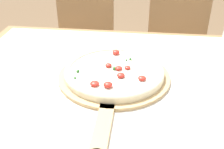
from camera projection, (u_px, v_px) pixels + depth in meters
dining_table at (112, 111)px, 1.02m from camera, size 1.22×1.03×0.76m
towel_cloth at (112, 86)px, 0.96m from camera, size 1.14×0.95×0.00m
pizza_peel at (112, 79)px, 0.99m from camera, size 0.40×0.61×0.01m
pizza at (113, 72)px, 1.00m from camera, size 0.35×0.35×0.04m
chair_left at (84, 44)px, 1.89m from camera, size 0.41×0.41×0.88m
chair_right at (175, 48)px, 1.83m from camera, size 0.43×0.43×0.88m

